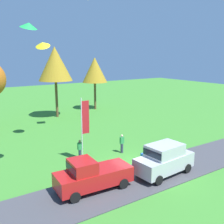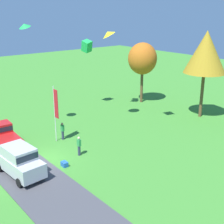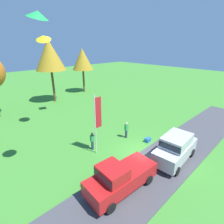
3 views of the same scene
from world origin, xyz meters
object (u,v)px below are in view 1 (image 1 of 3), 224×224
Objects in this scene: person_on_lawn at (122,143)px; kite_delta_high_left at (29,25)px; car_suv_by_flagpole at (164,158)px; kite_delta_topmost at (43,44)px; flag_banner at (84,122)px; car_pickup_far_end at (91,175)px; person_watching_sky at (80,150)px; tree_lone_near at (95,70)px; tree_center_back at (55,64)px; cooler_box at (144,156)px.

kite_delta_high_left is (-7.81, -0.49, 9.63)m from person_on_lawn.
car_suv_by_flagpole is 3.45× the size of kite_delta_topmost.
kite_delta_topmost is at bearing 110.18° from car_suv_by_flagpole.
car_suv_by_flagpole is at bearing -55.10° from flag_banner.
kite_delta_topmost reaches higher than car_pickup_far_end.
flag_banner is (0.13, -0.67, 2.53)m from person_watching_sky.
kite_delta_topmost is at bearing 65.36° from kite_delta_high_left.
car_pickup_far_end is 1.08× the size of car_suv_by_flagpole.
tree_lone_near is (13.27, 22.72, 5.21)m from car_pickup_far_end.
kite_delta_high_left reaches higher than car_pickup_far_end.
kite_delta_topmost is at bearing -136.62° from tree_lone_near.
tree_lone_near reaches higher than person_on_lawn.
person_watching_sky and person_on_lawn have the same top height.
flag_banner reaches higher than car_suv_by_flagpole.
tree_lone_near is at bearing 58.05° from flag_banner.
person_on_lawn is at bearing 3.58° from kite_delta_high_left.
tree_center_back is 17.56m from flag_banner.
kite_delta_high_left is at bearing 148.29° from car_suv_by_flagpole.
person_on_lawn is at bearing -91.65° from tree_center_back.
kite_delta_high_left is (-4.10, -0.50, 7.11)m from flag_banner.
car_suv_by_flagpole is at bearing -108.03° from tree_lone_near.
kite_delta_topmost is (1.11, 11.23, 8.53)m from car_pickup_far_end.
car_suv_by_flagpole is 0.57× the size of tree_lone_near.
flag_banner is at bearing 156.17° from cooler_box.
tree_center_back is 11.15m from kite_delta_topmost.
cooler_box is at bearing -29.62° from person_watching_sky.
person_watching_sky is (-3.86, 6.00, -0.42)m from car_suv_by_flagpole.
car_pickup_far_end is 6.98m from cooler_box.
tree_lone_near is 17.05m from kite_delta_topmost.
person_watching_sky is 17.74m from tree_center_back.
kite_delta_high_left is at bearing -163.55° from person_watching_sky.
flag_banner is at bearing 179.77° from person_on_lawn.
person_watching_sky is 2.62m from flag_banner.
kite_delta_topmost is (-0.61, 6.14, 8.76)m from person_watching_sky.
car_pickup_far_end reaches higher than person_on_lawn.
person_on_lawn is at bearing 38.31° from car_pickup_far_end.
person_on_lawn is 0.17× the size of tree_center_back.
tree_center_back is at bearing 91.39° from cooler_box.
person_on_lawn is at bearing -0.23° from flag_banner.
car_pickup_far_end reaches higher than person_watching_sky.
cooler_box is (0.45, -18.62, -7.24)m from tree_center_back.
tree_center_back is at bearing 88.76° from car_suv_by_flagpole.
kite_delta_high_left is (-8.74, 1.55, 10.31)m from cooler_box.
cooler_box is at bearing -23.83° from flag_banner.
car_suv_by_flagpole is 7.14m from person_watching_sky.
tree_lone_near is (11.55, 17.63, 5.44)m from person_watching_sky.
tree_lone_near reaches higher than person_watching_sky.
tree_center_back is 19.98m from cooler_box.
car_suv_by_flagpole is 0.48× the size of tree_center_back.
person_watching_sky reaches higher than cooler_box.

